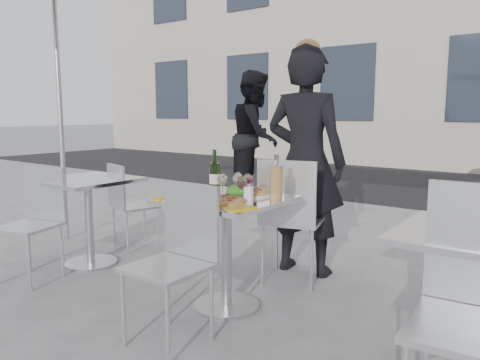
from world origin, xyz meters
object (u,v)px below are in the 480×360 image
Objects in this scene: wineglass_white_a at (222,180)px; wine_bottle at (215,175)px; sugar_shaker at (248,192)px; wineglass_red_b at (248,181)px; chair_near at (179,249)px; pedestrian_a at (256,136)px; carafe at (276,182)px; wineglass_white_b at (238,179)px; side_chair_lfar at (127,199)px; side_chair_lnear at (36,214)px; main_table at (226,229)px; side_table_right at (477,277)px; napkin_right at (239,208)px; side_table_left at (88,203)px; pizza_near at (218,200)px; woman_diner at (305,162)px; salad_plate at (238,192)px; chair_far at (290,211)px; wineglass_red_a at (241,183)px; napkin_left at (170,198)px.

wine_bottle is at bearing 142.82° from wineglass_white_a.
sugar_shaker is 0.12m from wineglass_red_b.
wineglass_red_b reaches higher than chair_near.
carafe is (2.40, -3.20, -0.08)m from pedestrian_a.
side_chair_lfar is at bearing 166.93° from wineglass_white_b.
side_chair_lnear reaches higher than sugar_shaker.
main_table and side_table_right have the same top height.
wineglass_red_b is at bearing 142.85° from napkin_right.
wineglass_red_b is (-0.21, -0.01, -0.01)m from carafe.
sugar_shaker reaches higher than side_table_left.
pizza_near is at bearing -5.33° from side_table_left.
woman_diner reaches higher than salad_plate.
chair_near is at bearing -90.89° from pizza_near.
pedestrian_a is at bearing 82.18° from side_chair_lnear.
main_table is at bearing -168.97° from pedestrian_a.
chair_near is 0.49× the size of woman_diner.
pedestrian_a is (-0.50, 2.83, 0.47)m from side_chair_lfar.
napkin_right is at bearing -51.58° from salad_plate.
wineglass_white_b reaches higher than side_chair_lfar.
chair_far is 4.38× the size of salad_plate.
pizza_near is at bearing 175.06° from side_chair_lfar.
napkin_right is at bearing -36.25° from wineglass_white_a.
wineglass_red_a is at bearing 88.49° from woman_diner.
pizza_near is 0.20m from salad_plate.
pizza_near is 0.41m from wine_bottle.
side_table_right is 0.39× the size of pedestrian_a.
wineglass_red_a is (0.12, -0.12, 0.00)m from wineglass_white_b.
pedestrian_a is 3.68m from wine_bottle.
wineglass_red_b is at bearing -177.42° from carafe.
wineglass_white_a is at bearing 173.70° from wineglass_red_a.
main_table is 0.91× the size of side_chair_lfar.
chair_near reaches higher than salad_plate.
wineglass_white_b is at bearing 93.34° from chair_near.
napkin_right is at bearing 175.45° from side_chair_lfar.
wineglass_white_a is (-0.09, 0.50, 0.33)m from chair_near.
sugar_shaker is 0.68× the size of wineglass_white_b.
side_table_left is 4.76× the size of wineglass_white_b.
pizza_near is 3.24× the size of sugar_shaker.
main_table is 0.32m from wineglass_white_a.
wineglass_red_b is at bearing 127.47° from sugar_shaker.
salad_plate reaches higher than napkin_left.
napkin_left is (-1.77, -0.25, 0.21)m from side_table_right.
wineglass_white_a and wineglass_red_a have the same top height.
wineglass_white_a is (-1.54, 0.01, 0.32)m from side_table_right.
woman_diner is at bearing 96.53° from sugar_shaker.
side_chair_lnear is 1.78m from wineglass_red_a.
carafe reaches higher than wineglass_red_a.
woman_diner is (1.61, 1.39, 0.39)m from side_chair_lnear.
woman_diner is 3.20m from pedestrian_a.
wineglass_white_a is at bearing 78.20° from woman_diner.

